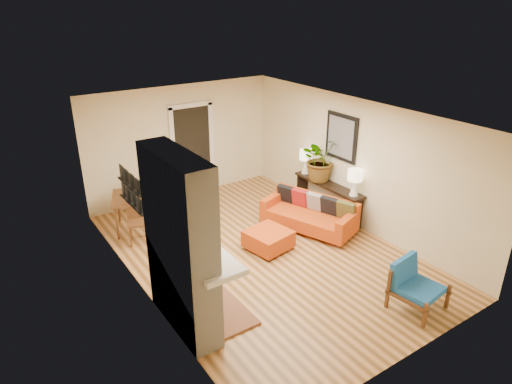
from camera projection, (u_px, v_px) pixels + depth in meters
room_shell at (218, 147)px, 10.27m from camera, size 6.50×6.50×6.50m
fireplace at (183, 248)px, 6.17m from camera, size 1.09×1.68×2.60m
sofa at (311, 213)px, 9.23m from camera, size 1.39×2.03×0.74m
ottoman at (268, 239)px, 8.49m from camera, size 0.85×0.85×0.37m
blue_chair at (413, 282)px, 6.87m from camera, size 0.80×0.79×0.75m
dining_table at (133, 203)px, 9.12m from camera, size 1.07×1.65×0.87m
console_table at (328, 190)px, 9.68m from camera, size 0.34×1.85×0.72m
lamp_near at (355, 179)px, 8.94m from camera, size 0.30×0.30×0.54m
lamp_far at (306, 159)px, 10.07m from camera, size 0.30×0.30×0.54m
houseplant at (321, 159)px, 9.64m from camera, size 0.92×0.81×0.97m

